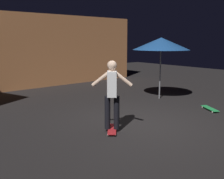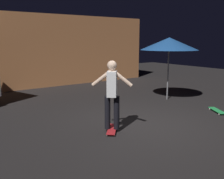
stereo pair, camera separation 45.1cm
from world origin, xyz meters
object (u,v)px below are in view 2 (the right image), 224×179
skateboard_spare (217,110)px  patio_umbrella (169,44)px  skateboard_ridden (112,129)px  skater (112,90)px

skateboard_spare → patio_umbrella: bearing=88.0°
patio_umbrella → skateboard_ridden: bearing=-156.3°
skater → skateboard_ridden: bearing=180.0°
skateboard_ridden → skateboard_spare: same height
patio_umbrella → skateboard_spare: size_ratio=2.96×
patio_umbrella → skateboard_spare: patio_umbrella is taller
skater → skateboard_spare: bearing=-7.8°
skateboard_ridden → skateboard_spare: (3.66, -0.50, 0.00)m
patio_umbrella → skateboard_spare: 2.94m
skateboard_ridden → skater: (0.00, 0.00, 0.98)m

